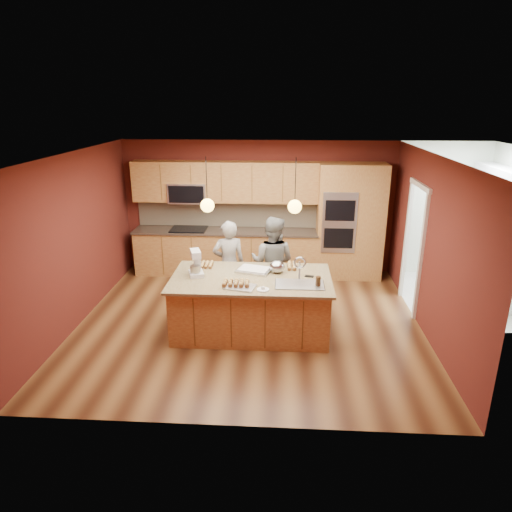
# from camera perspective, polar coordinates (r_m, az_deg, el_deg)

# --- Properties ---
(floor) EXTENTS (5.50, 5.50, 0.00)m
(floor) POSITION_cam_1_polar(r_m,az_deg,el_deg) (7.54, -0.86, -8.29)
(floor) COLOR #442313
(floor) RESTS_ON ground
(ceiling) EXTENTS (5.50, 5.50, 0.00)m
(ceiling) POSITION_cam_1_polar(r_m,az_deg,el_deg) (6.74, -0.97, 12.55)
(ceiling) COLOR white
(ceiling) RESTS_ON ground
(wall_back) EXTENTS (5.50, 0.00, 5.50)m
(wall_back) POSITION_cam_1_polar(r_m,az_deg,el_deg) (9.43, 0.26, 6.11)
(wall_back) COLOR #531B16
(wall_back) RESTS_ON ground
(wall_front) EXTENTS (5.50, 0.00, 5.50)m
(wall_front) POSITION_cam_1_polar(r_m,az_deg,el_deg) (4.71, -3.27, -7.63)
(wall_front) COLOR #531B16
(wall_front) RESTS_ON ground
(wall_left) EXTENTS (0.00, 5.00, 5.00)m
(wall_left) POSITION_cam_1_polar(r_m,az_deg,el_deg) (7.73, -21.69, 1.81)
(wall_left) COLOR #531B16
(wall_left) RESTS_ON ground
(wall_right) EXTENTS (0.00, 5.00, 5.00)m
(wall_right) POSITION_cam_1_polar(r_m,az_deg,el_deg) (7.35, 21.00, 1.04)
(wall_right) COLOR #531B16
(wall_right) RESTS_ON ground
(cabinet_run) EXTENTS (3.74, 0.64, 2.30)m
(cabinet_run) POSITION_cam_1_polar(r_m,az_deg,el_deg) (9.34, -4.00, 3.62)
(cabinet_run) COLOR #984D26
(cabinet_run) RESTS_ON floor
(oven_column) EXTENTS (1.30, 0.62, 2.30)m
(oven_column) POSITION_cam_1_polar(r_m,az_deg,el_deg) (9.26, 11.65, 4.20)
(oven_column) COLOR #984D26
(oven_column) RESTS_ON floor
(doorway_trim) EXTENTS (0.08, 1.11, 2.20)m
(doorway_trim) POSITION_cam_1_polar(r_m,az_deg,el_deg) (8.16, 19.04, 0.78)
(doorway_trim) COLOR silver
(doorway_trim) RESTS_ON wall_right
(laundry_room) EXTENTS (2.60, 2.70, 2.70)m
(laundry_room) POSITION_cam_1_polar(r_m,az_deg,el_deg) (8.89, 29.20, 6.85)
(laundry_room) COLOR silver
(laundry_room) RESTS_ON ground
(pendant_left) EXTENTS (0.20, 0.20, 0.80)m
(pendant_left) POSITION_cam_1_polar(r_m,az_deg,el_deg) (6.68, -6.09, 6.34)
(pendant_left) COLOR black
(pendant_left) RESTS_ON ceiling
(pendant_right) EXTENTS (0.20, 0.20, 0.80)m
(pendant_right) POSITION_cam_1_polar(r_m,az_deg,el_deg) (6.59, 4.87, 6.20)
(pendant_right) COLOR black
(pendant_right) RESTS_ON ceiling
(island) EXTENTS (2.43, 1.36, 1.28)m
(island) POSITION_cam_1_polar(r_m,az_deg,el_deg) (7.11, -0.48, -5.97)
(island) COLOR #984D26
(island) RESTS_ON floor
(person_left) EXTENTS (0.63, 0.49, 1.53)m
(person_left) POSITION_cam_1_polar(r_m,az_deg,el_deg) (7.89, -3.41, -0.98)
(person_left) COLOR black
(person_left) RESTS_ON floor
(person_right) EXTENTS (0.92, 0.80, 1.61)m
(person_right) POSITION_cam_1_polar(r_m,az_deg,el_deg) (7.83, 2.07, -0.81)
(person_right) COLOR slate
(person_right) RESTS_ON floor
(stand_mixer) EXTENTS (0.29, 0.34, 0.40)m
(stand_mixer) POSITION_cam_1_polar(r_m,az_deg,el_deg) (7.02, -7.52, -1.07)
(stand_mixer) COLOR silver
(stand_mixer) RESTS_ON island
(sheet_cake) EXTENTS (0.60, 0.51, 0.05)m
(sheet_cake) POSITION_cam_1_polar(r_m,az_deg,el_deg) (7.17, -0.24, -1.73)
(sheet_cake) COLOR silver
(sheet_cake) RESTS_ON island
(cooling_rack) EXTENTS (0.48, 0.39, 0.02)m
(cooling_rack) POSITION_cam_1_polar(r_m,az_deg,el_deg) (6.57, -1.97, -3.86)
(cooling_rack) COLOR silver
(cooling_rack) RESTS_ON island
(mixing_bowl) EXTENTS (0.24, 0.24, 0.20)m
(mixing_bowl) POSITION_cam_1_polar(r_m,az_deg,el_deg) (7.10, 2.63, -1.34)
(mixing_bowl) COLOR #ADB0B4
(mixing_bowl) RESTS_ON island
(plate) EXTENTS (0.18, 0.18, 0.01)m
(plate) POSITION_cam_1_polar(r_m,az_deg,el_deg) (6.48, 0.90, -4.21)
(plate) COLOR white
(plate) RESTS_ON island
(tumbler) EXTENTS (0.07, 0.07, 0.15)m
(tumbler) POSITION_cam_1_polar(r_m,az_deg,el_deg) (6.65, 7.77, -3.15)
(tumbler) COLOR #322011
(tumbler) RESTS_ON island
(phone) EXTENTS (0.15, 0.10, 0.01)m
(phone) POSITION_cam_1_polar(r_m,az_deg,el_deg) (7.01, 6.68, -2.52)
(phone) COLOR black
(phone) RESTS_ON island
(cupcakes_left) EXTENTS (0.28, 0.28, 0.06)m
(cupcakes_left) POSITION_cam_1_polar(r_m,az_deg,el_deg) (7.42, -6.42, -1.06)
(cupcakes_left) COLOR tan
(cupcakes_left) RESTS_ON island
(cupcakes_rack) EXTENTS (0.40, 0.24, 0.07)m
(cupcakes_rack) POSITION_cam_1_polar(r_m,az_deg,el_deg) (6.60, -2.52, -3.35)
(cupcakes_rack) COLOR tan
(cupcakes_rack) RESTS_ON island
(cupcakes_right) EXTENTS (0.16, 0.32, 0.07)m
(cupcakes_right) POSITION_cam_1_polar(r_m,az_deg,el_deg) (7.33, 4.50, -1.22)
(cupcakes_right) COLOR tan
(cupcakes_right) RESTS_ON island
(washer) EXTENTS (0.71, 0.73, 1.02)m
(washer) POSITION_cam_1_polar(r_m,az_deg,el_deg) (8.87, 27.89, -2.70)
(washer) COLOR silver
(washer) RESTS_ON floor
(dryer) EXTENTS (0.62, 0.64, 0.95)m
(dryer) POSITION_cam_1_polar(r_m,az_deg,el_deg) (9.55, 26.01, -1.19)
(dryer) COLOR silver
(dryer) RESTS_ON floor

